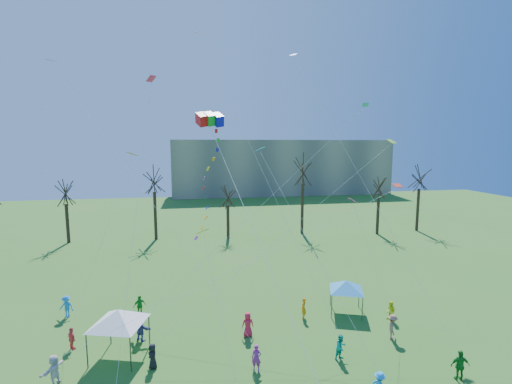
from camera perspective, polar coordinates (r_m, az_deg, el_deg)
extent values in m
cube|color=gray|center=(101.13, 4.07, 4.03)|extent=(60.00, 14.00, 15.00)
cylinder|color=black|center=(56.94, -27.93, -4.46)|extent=(0.44, 0.44, 5.57)
cylinder|color=black|center=(53.95, -15.81, -3.68)|extent=(0.44, 0.44, 7.04)
cylinder|color=black|center=(53.08, -4.50, -4.75)|extent=(0.44, 0.44, 4.95)
cylinder|color=black|center=(55.89, 7.42, -2.63)|extent=(0.44, 0.44, 7.88)
cylinder|color=black|center=(58.31, 18.91, -3.59)|extent=(0.44, 0.44, 5.80)
cylinder|color=black|center=(62.78, 24.46, -2.60)|extent=(0.44, 0.44, 6.85)
cube|color=red|center=(26.81, -8.71, 11.42)|extent=(0.91, 1.35, 1.21)
cube|color=#139126|center=(26.83, -7.43, 11.44)|extent=(0.91, 1.35, 1.21)
cube|color=#100EB8|center=(26.87, -6.16, 11.45)|extent=(0.91, 1.35, 1.21)
cylinder|color=white|center=(19.97, 0.17, -7.33)|extent=(0.02, 0.02, 19.97)
cylinder|color=#3F3F44|center=(26.31, -25.44, -22.01)|extent=(0.09, 0.09, 2.28)
cylinder|color=#3F3F44|center=(25.08, -19.43, -23.25)|extent=(0.09, 0.09, 2.28)
cylinder|color=#3F3F44|center=(28.45, -22.29, -19.48)|extent=(0.09, 0.09, 2.28)
cylinder|color=#3F3F44|center=(27.31, -16.71, -20.41)|extent=(0.09, 0.09, 2.28)
pyramid|color=white|center=(26.00, -21.15, -18.09)|extent=(4.18, 4.18, 0.98)
cylinder|color=#3F3F44|center=(30.56, 12.01, -17.46)|extent=(0.08, 0.08, 1.92)
cylinder|color=#3F3F44|center=(30.76, 16.66, -17.45)|extent=(0.08, 0.08, 1.92)
cylinder|color=#3F3F44|center=(32.73, 11.85, -15.70)|extent=(0.08, 0.08, 1.92)
cylinder|color=#3F3F44|center=(32.92, 16.15, -15.71)|extent=(0.08, 0.08, 1.92)
pyramid|color=#2B8CD7|center=(31.19, 14.25, -14.26)|extent=(3.45, 3.45, 0.82)
imported|color=#1A7A22|center=(26.23, 29.86, -22.94)|extent=(1.15, 0.66, 1.85)
imported|color=silver|center=(25.80, -29.58, -23.52)|extent=(1.17, 1.75, 1.81)
imported|color=black|center=(25.19, -16.21, -23.90)|extent=(0.79, 0.91, 1.57)
imported|color=#9E278C|center=(24.13, 0.07, -25.00)|extent=(0.71, 0.60, 1.66)
imported|color=#0BA088|center=(25.70, 13.44, -22.99)|extent=(1.00, 0.90, 1.67)
imported|color=#986853|center=(28.87, 21.02, -19.51)|extent=(1.14, 1.36, 1.82)
imported|color=#E74D4E|center=(28.93, -27.39, -20.11)|extent=(0.90, 0.93, 1.56)
imported|color=#464699|center=(28.21, -18.01, -20.04)|extent=(1.64, 1.51, 1.82)
imported|color=red|center=(27.53, -1.32, -20.42)|extent=(0.91, 0.63, 1.78)
imported|color=orange|center=(30.16, 7.61, -17.97)|extent=(0.52, 0.69, 1.68)
imported|color=yellow|center=(31.44, 20.77, -17.42)|extent=(0.77, 0.89, 1.57)
imported|color=#1B83DE|center=(33.73, -28.06, -15.87)|extent=(1.30, 0.97, 1.80)
imported|color=green|center=(31.71, -18.13, -16.92)|extent=(1.09, 0.87, 1.73)
cube|color=#EB2768|center=(31.80, -16.43, 17.00)|extent=(0.89, 0.90, 0.45)
cylinder|color=white|center=(24.58, -18.42, -1.18)|extent=(0.01, 0.01, 22.59)
cube|color=yellow|center=(22.40, -8.47, -6.21)|extent=(0.81, 0.80, 0.32)
cylinder|color=white|center=(21.17, -6.03, -17.37)|extent=(0.01, 0.01, 8.68)
cube|color=#17AFB0|center=(25.34, 0.67, 6.91)|extent=(0.72, 0.61, 0.30)
cylinder|color=white|center=(22.75, 8.96, -8.88)|extent=(0.01, 0.01, 15.45)
cube|color=blue|center=(35.51, 6.00, 21.01)|extent=(0.89, 0.91, 0.31)
cylinder|color=white|center=(28.06, 16.05, 2.94)|extent=(0.01, 0.01, 26.69)
cube|color=red|center=(25.89, 21.69, 0.98)|extent=(0.62, 0.77, 0.19)
cylinder|color=white|center=(22.81, -2.71, -11.97)|extent=(0.01, 0.01, 23.73)
cube|color=#94D832|center=(33.77, 20.86, 7.58)|extent=(0.80, 0.89, 0.38)
cylinder|color=white|center=(26.93, 5.88, -5.59)|extent=(0.01, 0.01, 24.75)
cube|color=purple|center=(37.77, -30.00, 17.80)|extent=(0.98, 0.98, 0.21)
cylinder|color=white|center=(27.97, -18.73, 1.86)|extent=(0.01, 0.01, 29.13)
cube|color=#FFA00D|center=(38.02, -9.23, 23.75)|extent=(0.76, 0.76, 0.28)
cylinder|color=white|center=(28.79, -0.09, 5.72)|extent=(0.01, 0.01, 29.22)
cube|color=#ED2791|center=(26.52, 15.27, -1.29)|extent=(0.56, 0.48, 0.33)
cylinder|color=white|center=(27.26, 18.20, -10.41)|extent=(0.01, 0.01, 8.72)
cube|color=orange|center=(23.66, -19.23, 5.77)|extent=(0.76, 0.69, 0.24)
cylinder|color=white|center=(25.50, -23.63, -7.95)|extent=(0.01, 0.01, 12.48)
cube|color=#1791B3|center=(34.46, 17.11, 13.20)|extent=(0.76, 0.84, 0.27)
cylinder|color=white|center=(28.63, 1.68, -1.41)|extent=(0.01, 0.01, 25.61)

